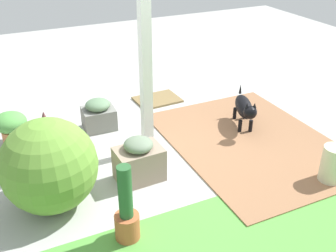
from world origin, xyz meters
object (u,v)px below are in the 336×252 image
object	(u,v)px
terracotta_pot_spiky	(47,137)
dog	(245,108)
doormat	(157,100)
round_shrub	(49,166)
ceramic_urn	(333,165)
porch_pillar	(145,64)
stone_planter_nearest	(99,115)
terracotta_pot_tall	(126,214)
terracotta_pot_broad	(11,126)
stone_planter_mid	(139,161)

from	to	relation	value
terracotta_pot_spiky	dog	world-z (taller)	terracotta_pot_spiky
terracotta_pot_spiky	doormat	xyz separation A→B (m)	(-1.72, -0.91, -0.27)
round_shrub	dog	size ratio (longest dim) A/B	1.28
dog	ceramic_urn	xyz separation A→B (m)	(-0.15, 1.34, -0.08)
ceramic_urn	porch_pillar	bearing A→B (deg)	-42.42
stone_planter_nearest	round_shrub	size ratio (longest dim) A/B	0.47
terracotta_pot_tall	ceramic_urn	world-z (taller)	terracotta_pot_tall
round_shrub	doormat	bearing A→B (deg)	-136.52
terracotta_pot_tall	dog	size ratio (longest dim) A/B	1.05
round_shrub	terracotta_pot_broad	distance (m)	1.38
ceramic_urn	stone_planter_nearest	bearing A→B (deg)	-49.39
terracotta_pot_broad	terracotta_pot_tall	size ratio (longest dim) A/B	0.56
round_shrub	terracotta_pot_spiky	distance (m)	0.86
porch_pillar	stone_planter_mid	world-z (taller)	porch_pillar
stone_planter_mid	terracotta_pot_broad	size ratio (longest dim) A/B	1.21
round_shrub	doormat	distance (m)	2.56
terracotta_pot_broad	ceramic_urn	xyz separation A→B (m)	(-2.85, 2.18, -0.04)
porch_pillar	terracotta_pot_tall	world-z (taller)	porch_pillar
stone_planter_mid	terracotta_pot_spiky	world-z (taller)	terracotta_pot_spiky
stone_planter_mid	terracotta_pot_broad	bearing A→B (deg)	-49.92
dog	terracotta_pot_spiky	bearing A→B (deg)	-7.84
porch_pillar	terracotta_pot_spiky	distance (m)	1.35
stone_planter_nearest	doormat	distance (m)	1.12
round_shrub	ceramic_urn	world-z (taller)	round_shrub
round_shrub	terracotta_pot_broad	xyz separation A→B (m)	(0.22, -1.35, -0.20)
terracotta_pot_tall	dog	world-z (taller)	terracotta_pot_tall
round_shrub	dog	xyz separation A→B (m)	(-2.49, -0.51, -0.16)
terracotta_pot_spiky	ceramic_urn	world-z (taller)	terracotta_pot_spiky
terracotta_pot_spiky	terracotta_pot_broad	world-z (taller)	terracotta_pot_spiky
terracotta_pot_broad	doormat	distance (m)	2.10
stone_planter_mid	round_shrub	xyz separation A→B (m)	(0.88, 0.05, 0.22)
porch_pillar	ceramic_urn	xyz separation A→B (m)	(-1.47, 1.34, -0.86)
stone_planter_mid	terracotta_pot_spiky	bearing A→B (deg)	-45.82
terracotta_pot_tall	ceramic_urn	size ratio (longest dim) A/B	1.80
ceramic_urn	doormat	world-z (taller)	ceramic_urn
round_shrub	terracotta_pot_spiky	size ratio (longest dim) A/B	1.49
ceramic_urn	doormat	distance (m)	2.70
stone_planter_mid	ceramic_urn	xyz separation A→B (m)	(-1.76, 0.87, -0.02)
porch_pillar	stone_planter_nearest	world-z (taller)	porch_pillar
stone_planter_nearest	terracotta_pot_tall	xyz separation A→B (m)	(0.35, 1.99, 0.07)
terracotta_pot_spiky	ceramic_urn	distance (m)	3.02
stone_planter_nearest	stone_planter_mid	bearing A→B (deg)	92.62
terracotta_pot_broad	dog	bearing A→B (deg)	162.67
ceramic_urn	terracotta_pot_spiky	bearing A→B (deg)	-33.40
terracotta_pot_broad	round_shrub	bearing A→B (deg)	99.21
stone_planter_nearest	round_shrub	world-z (taller)	round_shrub
stone_planter_nearest	ceramic_urn	distance (m)	2.78
stone_planter_mid	doormat	bearing A→B (deg)	-119.39
stone_planter_mid	terracotta_pot_tall	world-z (taller)	terracotta_pot_tall
terracotta_pot_spiky	stone_planter_mid	bearing A→B (deg)	134.18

